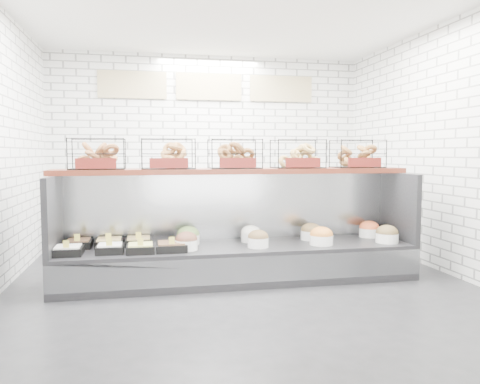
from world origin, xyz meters
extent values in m
plane|color=black|center=(0.00, 0.00, 0.00)|extent=(5.50, 5.50, 0.00)
cube|color=silver|center=(0.00, 2.75, 1.50)|extent=(5.00, 0.02, 3.00)
cube|color=silver|center=(2.50, 0.00, 1.50)|extent=(0.02, 5.50, 3.00)
cube|color=white|center=(0.00, 0.00, 3.00)|extent=(5.00, 5.50, 0.02)
cube|color=#CDBC8E|center=(-1.20, 2.72, 2.50)|extent=(1.05, 0.03, 0.42)
cube|color=#CDBC8E|center=(0.00, 2.72, 2.50)|extent=(1.05, 0.03, 0.42)
cube|color=#CDBC8E|center=(1.20, 2.72, 2.50)|extent=(1.05, 0.03, 0.42)
cube|color=black|center=(0.00, 0.30, 0.20)|extent=(4.00, 0.90, 0.40)
cube|color=#93969B|center=(0.00, -0.14, 0.22)|extent=(4.00, 0.03, 0.28)
cube|color=#93969B|center=(0.00, 0.71, 0.80)|extent=(4.00, 0.08, 0.80)
cube|color=black|center=(-1.97, 0.30, 0.80)|extent=(0.06, 0.90, 0.80)
cube|color=black|center=(1.97, 0.30, 0.80)|extent=(0.06, 0.90, 0.80)
cube|color=black|center=(-1.81, 0.12, 0.44)|extent=(0.29, 0.29, 0.08)
cube|color=silver|center=(-1.81, 0.12, 0.48)|extent=(0.25, 0.25, 0.04)
cube|color=#E8D650|center=(-1.81, 0.02, 0.53)|extent=(0.06, 0.01, 0.08)
cube|color=black|center=(-1.75, 0.48, 0.44)|extent=(0.27, 0.27, 0.08)
cube|color=brown|center=(-1.75, 0.48, 0.48)|extent=(0.23, 0.23, 0.04)
cube|color=#E8D650|center=(-1.75, 0.39, 0.53)|extent=(0.06, 0.01, 0.08)
cube|color=black|center=(-1.39, 0.14, 0.44)|extent=(0.28, 0.28, 0.08)
cube|color=white|center=(-1.39, 0.14, 0.48)|extent=(0.24, 0.24, 0.04)
cube|color=#E8D650|center=(-1.39, 0.05, 0.53)|extent=(0.06, 0.01, 0.08)
cube|color=black|center=(-1.43, 0.48, 0.44)|extent=(0.30, 0.30, 0.08)
cube|color=#F8D77E|center=(-1.43, 0.48, 0.48)|extent=(0.25, 0.25, 0.04)
cube|color=#E8D650|center=(-1.43, 0.38, 0.53)|extent=(0.06, 0.01, 0.08)
cube|color=black|center=(-1.08, 0.10, 0.44)|extent=(0.29, 0.29, 0.08)
cube|color=#E1DF73|center=(-1.08, 0.10, 0.48)|extent=(0.25, 0.25, 0.04)
cube|color=#E8D650|center=(-1.08, -0.01, 0.53)|extent=(0.06, 0.01, 0.08)
cube|color=black|center=(-1.11, 0.49, 0.44)|extent=(0.29, 0.29, 0.08)
cube|color=#D7BA6E|center=(-1.11, 0.49, 0.48)|extent=(0.25, 0.25, 0.04)
cube|color=#E8D650|center=(-1.11, 0.39, 0.53)|extent=(0.06, 0.01, 0.08)
cube|color=black|center=(-0.76, 0.12, 0.44)|extent=(0.32, 0.32, 0.08)
cube|color=brown|center=(-0.76, 0.12, 0.48)|extent=(0.28, 0.28, 0.04)
cube|color=#E8D650|center=(-0.76, 0.01, 0.53)|extent=(0.06, 0.01, 0.08)
cylinder|color=white|center=(-0.60, 0.14, 0.46)|extent=(0.24, 0.24, 0.11)
ellipsoid|color=brown|center=(-0.60, 0.14, 0.52)|extent=(0.24, 0.24, 0.17)
cylinder|color=white|center=(-0.55, 0.46, 0.46)|extent=(0.27, 0.27, 0.11)
ellipsoid|color=olive|center=(-0.55, 0.46, 0.52)|extent=(0.26, 0.26, 0.18)
cylinder|color=white|center=(0.19, 0.12, 0.46)|extent=(0.23, 0.23, 0.11)
ellipsoid|color=brown|center=(0.19, 0.12, 0.52)|extent=(0.23, 0.23, 0.16)
cylinder|color=white|center=(0.18, 0.46, 0.46)|extent=(0.23, 0.23, 0.11)
ellipsoid|color=silver|center=(0.18, 0.46, 0.52)|extent=(0.23, 0.23, 0.16)
cylinder|color=white|center=(0.93, 0.13, 0.46)|extent=(0.27, 0.27, 0.11)
ellipsoid|color=orange|center=(0.93, 0.13, 0.52)|extent=(0.26, 0.26, 0.18)
cylinder|color=white|center=(0.92, 0.45, 0.46)|extent=(0.25, 0.25, 0.11)
ellipsoid|color=brown|center=(0.92, 0.45, 0.52)|extent=(0.25, 0.25, 0.17)
cylinder|color=white|center=(1.73, 0.10, 0.46)|extent=(0.26, 0.26, 0.11)
ellipsoid|color=brown|center=(1.73, 0.10, 0.52)|extent=(0.26, 0.26, 0.18)
cylinder|color=white|center=(1.70, 0.48, 0.46)|extent=(0.25, 0.25, 0.11)
ellipsoid|color=#E05D2F|center=(1.70, 0.48, 0.52)|extent=(0.24, 0.24, 0.17)
cube|color=#49190F|center=(0.00, 0.52, 1.23)|extent=(4.10, 0.50, 0.06)
cube|color=black|center=(-1.53, 0.52, 1.43)|extent=(0.60, 0.38, 0.34)
cube|color=#5C1611|center=(-1.53, 0.32, 1.33)|extent=(0.42, 0.02, 0.11)
cube|color=black|center=(-0.77, 0.52, 1.43)|extent=(0.60, 0.38, 0.34)
cube|color=#5C1611|center=(-0.77, 0.32, 1.33)|extent=(0.42, 0.02, 0.11)
cube|color=black|center=(0.00, 0.52, 1.43)|extent=(0.60, 0.38, 0.34)
cube|color=#5C1611|center=(0.00, 0.32, 1.33)|extent=(0.42, 0.02, 0.11)
cube|color=black|center=(0.77, 0.52, 1.43)|extent=(0.60, 0.38, 0.34)
cube|color=#5C1611|center=(0.77, 0.32, 1.33)|extent=(0.42, 0.02, 0.11)
cube|color=black|center=(1.53, 0.52, 1.43)|extent=(0.60, 0.38, 0.34)
cube|color=#5C1611|center=(1.53, 0.32, 1.33)|extent=(0.42, 0.02, 0.11)
cube|color=#93969B|center=(0.00, 2.43, 0.45)|extent=(4.00, 0.60, 0.90)
cube|color=black|center=(-1.66, 2.45, 1.02)|extent=(0.40, 0.30, 0.24)
cube|color=silver|center=(-0.74, 2.40, 0.99)|extent=(0.35, 0.28, 0.18)
cylinder|color=#D96036|center=(0.63, 2.48, 1.01)|extent=(0.09, 0.09, 0.22)
cube|color=black|center=(1.02, 2.47, 1.05)|extent=(0.30, 0.30, 0.30)
camera|label=1|loc=(-1.01, -4.83, 1.44)|focal=35.00mm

